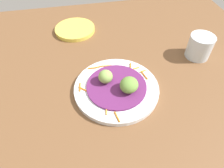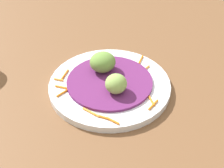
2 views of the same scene
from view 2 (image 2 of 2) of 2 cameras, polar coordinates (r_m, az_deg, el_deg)
The scene contains 6 objects.
table_surface at distance 63.56cm, azimuth -3.01°, elevation -0.87°, with size 110.00×110.00×2.00cm, color brown.
main_plate at distance 61.60cm, azimuth -0.44°, elevation -0.26°, with size 24.54×24.54×1.44cm, color silver.
cabbage_bed at distance 60.95cm, azimuth -0.44°, elevation 0.47°, with size 17.29×17.29×0.58cm, color #60235B.
carrot_garnish at distance 58.72cm, azimuth -1.50°, elevation -1.45°, with size 21.31×21.07×0.40cm.
guac_scoop_left at distance 62.22cm, azimuth -1.56°, elevation 4.09°, with size 5.36×5.01×4.09cm, color olive.
guac_scoop_center at distance 56.99cm, azimuth 0.76°, elevation 0.05°, with size 4.11×4.18×3.77cm, color #84A851.
Camera 2 is at (40.12, 27.18, 42.13)cm, focal length 48.61 mm.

